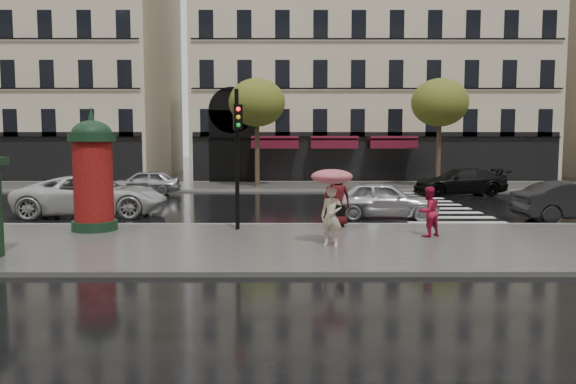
{
  "coord_description": "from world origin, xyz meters",
  "views": [
    {
      "loc": [
        -0.2,
        -16.03,
        3.02
      ],
      "look_at": [
        -0.17,
        1.5,
        1.36
      ],
      "focal_mm": 35.0,
      "sensor_mm": 36.0,
      "label": 1
    }
  ],
  "objects_px": {
    "morris_column": "(93,171)",
    "traffic_light": "(237,145)",
    "woman_umbrella": "(332,194)",
    "car_white": "(93,195)",
    "man_burgundy": "(337,198)",
    "car_silver": "(383,200)",
    "car_far_silver": "(143,182)",
    "woman_red": "(428,212)",
    "car_black": "(460,182)"
  },
  "relations": [
    {
      "from": "woman_red",
      "to": "car_white",
      "type": "bearing_deg",
      "value": -55.85
    },
    {
      "from": "traffic_light",
      "to": "car_white",
      "type": "relative_size",
      "value": 0.78
    },
    {
      "from": "car_silver",
      "to": "man_burgundy",
      "type": "bearing_deg",
      "value": 148.68
    },
    {
      "from": "car_white",
      "to": "man_burgundy",
      "type": "bearing_deg",
      "value": -115.39
    },
    {
      "from": "car_black",
      "to": "car_white",
      "type": "bearing_deg",
      "value": -70.63
    },
    {
      "from": "woman_red",
      "to": "traffic_light",
      "type": "height_order",
      "value": "traffic_light"
    },
    {
      "from": "man_burgundy",
      "to": "car_white",
      "type": "height_order",
      "value": "man_burgundy"
    },
    {
      "from": "car_white",
      "to": "morris_column",
      "type": "bearing_deg",
      "value": -164.84
    },
    {
      "from": "woman_red",
      "to": "car_far_silver",
      "type": "height_order",
      "value": "woman_red"
    },
    {
      "from": "car_silver",
      "to": "car_white",
      "type": "relative_size",
      "value": 0.73
    },
    {
      "from": "woman_umbrella",
      "to": "car_white",
      "type": "xyz_separation_m",
      "value": [
        -8.87,
        6.93,
        -0.74
      ]
    },
    {
      "from": "traffic_light",
      "to": "car_black",
      "type": "relative_size",
      "value": 0.9
    },
    {
      "from": "car_silver",
      "to": "car_black",
      "type": "distance_m",
      "value": 10.68
    },
    {
      "from": "woman_red",
      "to": "traffic_light",
      "type": "xyz_separation_m",
      "value": [
        -5.77,
        1.23,
        1.96
      ]
    },
    {
      "from": "morris_column",
      "to": "car_black",
      "type": "xyz_separation_m",
      "value": [
        15.5,
        12.49,
        -1.28
      ]
    },
    {
      "from": "car_black",
      "to": "car_far_silver",
      "type": "height_order",
      "value": "car_black"
    },
    {
      "from": "car_white",
      "to": "car_black",
      "type": "bearing_deg",
      "value": -68.69
    },
    {
      "from": "morris_column",
      "to": "car_far_silver",
      "type": "relative_size",
      "value": 1.0
    },
    {
      "from": "morris_column",
      "to": "man_burgundy",
      "type": "bearing_deg",
      "value": 5.18
    },
    {
      "from": "man_burgundy",
      "to": "car_silver",
      "type": "bearing_deg",
      "value": -132.56
    },
    {
      "from": "man_burgundy",
      "to": "car_black",
      "type": "distance_m",
      "value": 14.09
    },
    {
      "from": "car_black",
      "to": "car_far_silver",
      "type": "distance_m",
      "value": 17.14
    },
    {
      "from": "man_burgundy",
      "to": "traffic_light",
      "type": "xyz_separation_m",
      "value": [
        -3.21,
        -0.68,
        1.75
      ]
    },
    {
      "from": "woman_red",
      "to": "traffic_light",
      "type": "distance_m",
      "value": 6.21
    },
    {
      "from": "woman_umbrella",
      "to": "woman_red",
      "type": "distance_m",
      "value": 3.4
    },
    {
      "from": "woman_red",
      "to": "morris_column",
      "type": "relative_size",
      "value": 0.38
    },
    {
      "from": "woman_umbrella",
      "to": "car_silver",
      "type": "bearing_deg",
      "value": 68.3
    },
    {
      "from": "woman_umbrella",
      "to": "woman_red",
      "type": "height_order",
      "value": "woman_umbrella"
    },
    {
      "from": "woman_umbrella",
      "to": "car_white",
      "type": "distance_m",
      "value": 11.28
    },
    {
      "from": "woman_umbrella",
      "to": "car_silver",
      "type": "xyz_separation_m",
      "value": [
        2.44,
        6.14,
        -0.83
      ]
    },
    {
      "from": "traffic_light",
      "to": "car_far_silver",
      "type": "xyz_separation_m",
      "value": [
        -6.21,
        12.56,
        -2.15
      ]
    },
    {
      "from": "car_silver",
      "to": "car_far_silver",
      "type": "relative_size",
      "value": 1.07
    },
    {
      "from": "man_burgundy",
      "to": "morris_column",
      "type": "height_order",
      "value": "morris_column"
    },
    {
      "from": "traffic_light",
      "to": "car_white",
      "type": "height_order",
      "value": "traffic_light"
    },
    {
      "from": "man_burgundy",
      "to": "traffic_light",
      "type": "bearing_deg",
      "value": 5.56
    },
    {
      "from": "man_burgundy",
      "to": "car_far_silver",
      "type": "xyz_separation_m",
      "value": [
        -9.42,
        11.88,
        -0.4
      ]
    },
    {
      "from": "morris_column",
      "to": "car_silver",
      "type": "height_order",
      "value": "morris_column"
    },
    {
      "from": "traffic_light",
      "to": "car_black",
      "type": "xyz_separation_m",
      "value": [
        10.93,
        12.47,
        -2.1
      ]
    },
    {
      "from": "woman_red",
      "to": "car_white",
      "type": "xyz_separation_m",
      "value": [
        -11.86,
        5.47,
        -0.07
      ]
    },
    {
      "from": "car_white",
      "to": "woman_red",
      "type": "bearing_deg",
      "value": -119.26
    },
    {
      "from": "morris_column",
      "to": "traffic_light",
      "type": "height_order",
      "value": "traffic_light"
    },
    {
      "from": "woman_umbrella",
      "to": "morris_column",
      "type": "bearing_deg",
      "value": 159.99
    },
    {
      "from": "man_burgundy",
      "to": "car_black",
      "type": "height_order",
      "value": "man_burgundy"
    },
    {
      "from": "car_silver",
      "to": "car_far_silver",
      "type": "bearing_deg",
      "value": 56.2
    },
    {
      "from": "traffic_light",
      "to": "car_white",
      "type": "bearing_deg",
      "value": 145.21
    },
    {
      "from": "woman_umbrella",
      "to": "man_burgundy",
      "type": "height_order",
      "value": "woman_umbrella"
    },
    {
      "from": "woman_umbrella",
      "to": "traffic_light",
      "type": "height_order",
      "value": "traffic_light"
    },
    {
      "from": "morris_column",
      "to": "traffic_light",
      "type": "distance_m",
      "value": 4.65
    },
    {
      "from": "traffic_light",
      "to": "woman_red",
      "type": "bearing_deg",
      "value": -12.08
    },
    {
      "from": "car_silver",
      "to": "woman_umbrella",
      "type": "bearing_deg",
      "value": 163.06
    }
  ]
}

